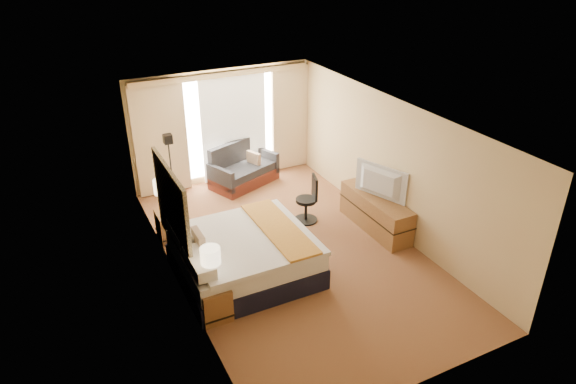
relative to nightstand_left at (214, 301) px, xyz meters
name	(u,v)px	position (x,y,z in m)	size (l,w,h in m)	color
floor	(292,251)	(1.87, 1.05, -0.28)	(4.20, 7.00, 0.02)	maroon
ceiling	(293,116)	(1.87, 1.05, 2.33)	(4.20, 7.00, 0.02)	white
wall_back	(222,126)	(1.87, 4.55, 1.02)	(4.20, 0.02, 2.60)	tan
wall_front	(427,306)	(1.87, -2.45, 1.02)	(4.20, 0.02, 2.60)	tan
wall_left	(173,215)	(-0.23, 1.05, 1.02)	(0.02, 7.00, 2.60)	tan
wall_right	(391,166)	(3.97, 1.05, 1.02)	(0.02, 7.00, 2.60)	tan
headboard	(172,210)	(-0.19, 1.25, 1.01)	(0.06, 1.85, 1.50)	black
nightstand_left	(214,301)	(0.00, 0.00, 0.00)	(0.45, 0.52, 0.55)	olive
nightstand_right	(170,225)	(0.00, 2.50, 0.00)	(0.45, 0.52, 0.55)	olive
media_dresser	(376,212)	(3.70, 1.05, 0.07)	(0.50, 1.80, 0.70)	olive
window	(233,124)	(2.12, 4.52, 1.04)	(2.30, 0.02, 2.30)	white
curtains	(224,123)	(1.87, 4.44, 1.13)	(4.12, 0.19, 2.56)	beige
bed	(244,256)	(0.81, 0.76, 0.11)	(2.19, 2.00, 1.06)	black
loveseat	(243,171)	(2.14, 4.09, 0.04)	(1.73, 1.33, 0.96)	#572318
floor_lamp	(170,159)	(0.33, 3.35, 0.97)	(0.22, 0.22, 1.76)	black
desk_chair	(309,201)	(2.67, 1.91, 0.16)	(0.48, 0.47, 0.97)	black
lamp_left	(211,256)	(0.03, 0.06, 0.76)	(0.30, 0.30, 0.63)	black
lamp_right	(162,187)	(-0.04, 2.57, 0.78)	(0.31, 0.31, 0.66)	black
tissue_box	(214,287)	(-0.01, -0.11, 0.33)	(0.13, 0.13, 0.12)	#9CC6F1
telephone	(176,211)	(0.13, 2.42, 0.31)	(0.17, 0.13, 0.06)	black
television	(378,183)	(3.65, 1.00, 0.75)	(1.12, 0.15, 0.65)	black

